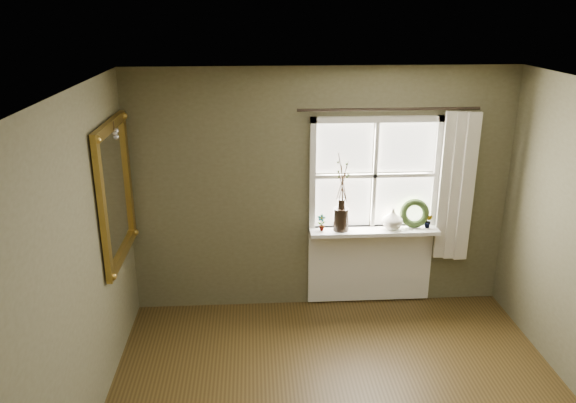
% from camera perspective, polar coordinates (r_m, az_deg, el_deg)
% --- Properties ---
extents(ceiling, '(4.50, 4.50, 0.00)m').
position_cam_1_polar(ceiling, '(3.42, 8.45, 9.77)').
color(ceiling, silver).
rests_on(ceiling, ground).
extents(wall_back, '(4.00, 0.10, 2.60)m').
position_cam_1_polar(wall_back, '(5.95, 3.37, 1.11)').
color(wall_back, brown).
rests_on(wall_back, ground).
extents(wall_left, '(0.10, 4.50, 2.60)m').
position_cam_1_polar(wall_left, '(4.02, -23.03, -9.86)').
color(wall_left, brown).
rests_on(wall_left, ground).
extents(window_frame, '(1.36, 0.06, 1.24)m').
position_cam_1_polar(window_frame, '(5.92, 8.78, 2.65)').
color(window_frame, white).
rests_on(window_frame, wall_back).
extents(window_sill, '(1.36, 0.26, 0.04)m').
position_cam_1_polar(window_sill, '(6.01, 8.72, -2.96)').
color(window_sill, white).
rests_on(window_sill, wall_back).
extents(window_apron, '(1.36, 0.04, 0.88)m').
position_cam_1_polar(window_apron, '(6.28, 8.31, -6.29)').
color(window_apron, white).
rests_on(window_apron, ground).
extents(dark_jug, '(0.19, 0.19, 0.24)m').
position_cam_1_polar(dark_jug, '(5.89, 5.41, -1.80)').
color(dark_jug, black).
rests_on(dark_jug, window_sill).
extents(cream_vase, '(0.27, 0.27, 0.22)m').
position_cam_1_polar(cream_vase, '(6.00, 10.59, -1.74)').
color(cream_vase, silver).
rests_on(cream_vase, window_sill).
extents(wreath, '(0.32, 0.16, 0.32)m').
position_cam_1_polar(wreath, '(6.10, 12.70, -1.47)').
color(wreath, '#2F431E').
rests_on(wreath, window_sill).
extents(potted_plant_left, '(0.10, 0.08, 0.17)m').
position_cam_1_polar(potted_plant_left, '(5.88, 3.42, -2.15)').
color(potted_plant_left, '#2F431E').
rests_on(potted_plant_left, window_sill).
extents(potted_plant_right, '(0.10, 0.09, 0.15)m').
position_cam_1_polar(potted_plant_right, '(6.12, 14.08, -1.94)').
color(potted_plant_right, '#2F431E').
rests_on(potted_plant_right, window_sill).
extents(curtain, '(0.36, 0.12, 1.59)m').
position_cam_1_polar(curtain, '(6.09, 16.66, 1.41)').
color(curtain, beige).
rests_on(curtain, wall_back).
extents(curtain_rod, '(1.84, 0.03, 0.03)m').
position_cam_1_polar(curtain_rod, '(5.72, 10.26, 9.21)').
color(curtain_rod, black).
rests_on(curtain_rod, wall_back).
extents(gilt_mirror, '(0.10, 1.09, 1.30)m').
position_cam_1_polar(gilt_mirror, '(5.33, -17.10, 0.96)').
color(gilt_mirror, white).
rests_on(gilt_mirror, wall_left).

